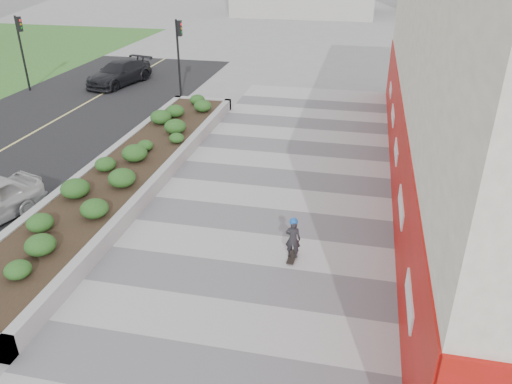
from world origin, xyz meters
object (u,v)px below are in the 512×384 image
traffic_signal_far (21,42)px  car_dark (119,73)px  skateboarder (293,238)px  traffic_signal_near (179,47)px  planter (129,168)px

traffic_signal_far → car_dark: bearing=28.7°
traffic_signal_far → skateboarder: traffic_signal_far is taller
traffic_signal_near → skateboarder: (8.39, -14.40, -2.10)m
traffic_signal_far → car_dark: (4.49, 2.46, -2.07)m
traffic_signal_near → traffic_signal_far: (-9.20, -0.50, 0.00)m
planter → skateboarder: 7.72m
planter → traffic_signal_near: bearing=99.3°
skateboarder → car_dark: (-13.10, 16.36, 0.02)m
traffic_signal_near → skateboarder: bearing=-59.8°
traffic_signal_far → planter: bearing=-42.5°
planter → skateboarder: size_ratio=13.80×
skateboarder → traffic_signal_far: bearing=145.3°
traffic_signal_far → skateboarder: 22.52m
traffic_signal_far → traffic_signal_near: bearing=3.1°
traffic_signal_near → traffic_signal_far: 9.21m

